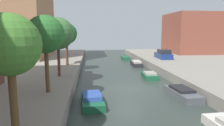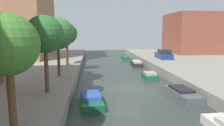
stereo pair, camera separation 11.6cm
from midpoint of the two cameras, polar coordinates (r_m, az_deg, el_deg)
ground_plane at (r=19.24m, az=4.54°, el=-7.29°), size 84.00×84.00×0.00m
apartment_tower_far at (r=39.10m, az=-25.72°, el=15.65°), size 10.00×13.60×19.13m
low_block_right at (r=46.04m, az=21.94°, el=7.87°), size 10.00×10.14×8.18m
street_tree_1 at (r=8.80m, az=-27.54°, el=4.36°), size 2.47×2.47×5.07m
street_tree_2 at (r=14.90m, az=-18.68°, el=7.64°), size 2.68×2.68×5.51m
street_tree_3 at (r=20.20m, az=-15.35°, el=8.06°), size 3.12×3.12×5.75m
street_tree_4 at (r=26.96m, az=-13.02°, el=8.10°), size 2.79×2.79×5.54m
parked_car at (r=34.27m, az=14.34°, el=2.34°), size 2.08×4.45×1.52m
moored_boat_left_2 at (r=15.11m, az=-5.94°, el=-10.43°), size 1.81×3.66×0.84m
moored_boat_right_2 at (r=17.59m, az=19.18°, el=-8.12°), size 1.83×4.06×0.80m
moored_boat_right_3 at (r=23.85m, az=10.49°, el=-3.48°), size 1.65×3.16×0.72m
moored_boat_right_4 at (r=32.36m, az=6.84°, el=-0.12°), size 1.60×4.37×0.80m
moored_boat_right_5 at (r=39.85m, az=3.64°, el=1.49°), size 1.34×3.59×0.55m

